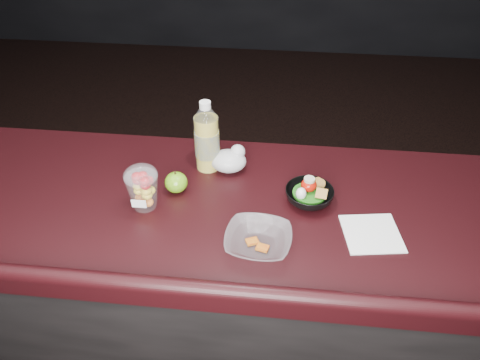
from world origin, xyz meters
name	(u,v)px	position (x,y,z in m)	size (l,w,h in m)	color
counter	(197,302)	(0.00, 0.30, 0.51)	(4.06, 0.71, 1.02)	black
lemonade_bottle	(207,141)	(0.04, 0.49, 1.13)	(0.08, 0.08, 0.25)	gold
fruit_cup	(142,187)	(-0.13, 0.26, 1.09)	(0.10, 0.10, 0.15)	white
green_apple	(176,182)	(-0.04, 0.35, 1.05)	(0.07, 0.07, 0.08)	#47810E
plastic_bag	(230,160)	(0.11, 0.48, 1.06)	(0.12, 0.10, 0.09)	silver
snack_bowl	(309,194)	(0.38, 0.34, 1.05)	(0.20, 0.20, 0.08)	black
takeout_bowl	(258,241)	(0.24, 0.13, 1.04)	(0.20, 0.20, 0.05)	silver
paper_napkin	(372,233)	(0.56, 0.21, 1.02)	(0.16, 0.16, 0.00)	white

